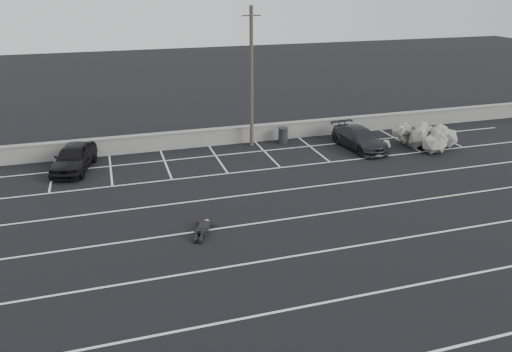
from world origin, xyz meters
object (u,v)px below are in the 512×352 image
object	(u,v)px
person	(204,225)
utility_pole	(251,78)
trash_bin	(283,135)
car_right	(359,138)
riprap_pile	(431,139)
car_left	(74,157)

from	to	relation	value
person	utility_pole	bearing A→B (deg)	88.11
utility_pole	trash_bin	world-z (taller)	utility_pole
car_right	riprap_pile	size ratio (longest dim) A/B	0.92
car_right	trash_bin	world-z (taller)	car_right
utility_pole	person	bearing A→B (deg)	-116.71
trash_bin	riprap_pile	bearing A→B (deg)	-22.36
riprap_pile	utility_pole	bearing A→B (deg)	161.20
car_left	trash_bin	xyz separation A→B (m)	(12.46, 1.10, -0.22)
car_left	car_right	world-z (taller)	car_left
riprap_pile	person	xyz separation A→B (m)	(-15.55, -6.55, -0.27)
utility_pole	trash_bin	xyz separation A→B (m)	(2.04, -0.10, -3.70)
utility_pole	person	xyz separation A→B (m)	(-5.09, -10.11, -3.98)
utility_pole	riprap_pile	distance (m)	11.65
utility_pole	person	world-z (taller)	utility_pole
utility_pole	riprap_pile	xyz separation A→B (m)	(10.46, -3.56, -3.71)
car_left	car_right	size ratio (longest dim) A/B	0.96
car_left	person	bearing A→B (deg)	-44.38
person	car_left	bearing A→B (deg)	145.72
person	trash_bin	bearing A→B (deg)	79.38
car_left	riprap_pile	xyz separation A→B (m)	(20.88, -2.36, -0.22)
person	riprap_pile	bearing A→B (deg)	47.67
trash_bin	person	xyz separation A→B (m)	(-7.13, -10.01, -0.27)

